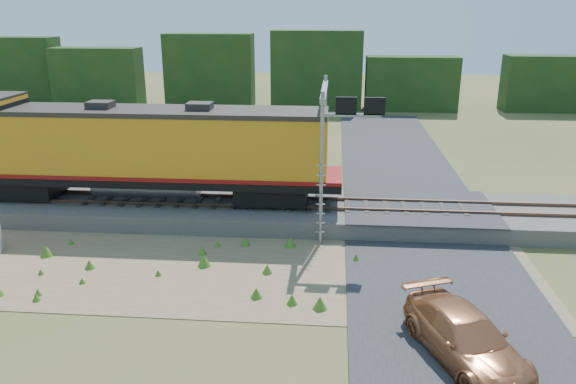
{
  "coord_description": "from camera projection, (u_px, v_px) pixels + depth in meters",
  "views": [
    {
      "loc": [
        2.93,
        -19.42,
        9.82
      ],
      "look_at": [
        1.02,
        3.0,
        2.4
      ],
      "focal_mm": 35.0,
      "sensor_mm": 36.0,
      "label": 1
    }
  ],
  "objects": [
    {
      "name": "ballast",
      "position": [
        272.0,
        211.0,
        27.24
      ],
      "size": [
        70.0,
        5.0,
        0.8
      ],
      "primitive_type": "cube",
      "color": "slate",
      "rests_on": "ground"
    },
    {
      "name": "dirt_shoulder",
      "position": [
        207.0,
        266.0,
        22.31
      ],
      "size": [
        26.0,
        8.0,
        0.03
      ],
      "primitive_type": "cube",
      "color": "#8C7754",
      "rests_on": "ground"
    },
    {
      "name": "car",
      "position": [
        465.0,
        338.0,
        16.25
      ],
      "size": [
        3.64,
        5.32,
        1.43
      ],
      "primitive_type": "imported",
      "rotation": [
        0.0,
        0.0,
        0.37
      ],
      "color": "#B16C41",
      "rests_on": "ground"
    },
    {
      "name": "tree_line_north",
      "position": [
        307.0,
        78.0,
        56.68
      ],
      "size": [
        130.0,
        3.0,
        6.5
      ],
      "color": "#183513",
      "rests_on": "ground"
    },
    {
      "name": "weed_clumps",
      "position": [
        167.0,
        270.0,
        22.06
      ],
      "size": [
        15.0,
        6.2,
        0.56
      ],
      "primitive_type": null,
      "color": "#467321",
      "rests_on": "ground"
    },
    {
      "name": "road",
      "position": [
        436.0,
        271.0,
        21.8
      ],
      "size": [
        7.0,
        66.0,
        0.86
      ],
      "color": "#38383A",
      "rests_on": "ground"
    },
    {
      "name": "rails",
      "position": [
        272.0,
        202.0,
        27.09
      ],
      "size": [
        70.0,
        1.54,
        0.16
      ],
      "color": "brown",
      "rests_on": "ballast"
    },
    {
      "name": "ground",
      "position": [
        255.0,
        274.0,
        21.68
      ],
      "size": [
        140.0,
        140.0,
        0.0
      ],
      "primitive_type": "plane",
      "color": "#475123",
      "rests_on": "ground"
    },
    {
      "name": "signal_gantry",
      "position": [
        331.0,
        121.0,
        24.96
      ],
      "size": [
        2.62,
        6.2,
        6.62
      ],
      "color": "gray",
      "rests_on": "ground"
    },
    {
      "name": "locomotive",
      "position": [
        138.0,
        149.0,
        26.82
      ],
      "size": [
        18.97,
        2.89,
        4.9
      ],
      "color": "black",
      "rests_on": "rails"
    }
  ]
}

